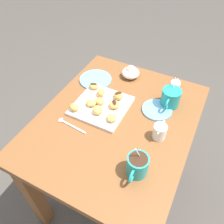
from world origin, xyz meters
name	(u,v)px	position (x,y,z in m)	size (l,w,h in m)	color
ground_plane	(115,187)	(0.00, 0.00, 0.00)	(8.00, 8.00, 0.00)	#423D38
dining_table	(116,138)	(0.00, 0.00, 0.57)	(0.89, 0.72, 0.72)	brown
pastry_plate_square	(101,106)	(-0.04, -0.10, 0.72)	(0.26, 0.26, 0.02)	silver
coffee_mug_teal_left	(171,97)	(-0.21, 0.20, 0.77)	(0.13, 0.09, 0.14)	teal
coffee_mug_teal_right	(137,165)	(0.22, 0.20, 0.77)	(0.12, 0.08, 0.14)	teal
cream_pitcher_white	(160,131)	(0.01, 0.22, 0.75)	(0.10, 0.06, 0.07)	silver
ice_cream_bowl	(131,72)	(-0.34, -0.07, 0.75)	(0.10, 0.10, 0.08)	silver
chocolate_sauce_pitcher	(175,86)	(-0.34, 0.19, 0.75)	(0.09, 0.05, 0.06)	silver
saucer_sky_left	(96,79)	(-0.22, -0.24, 0.72)	(0.18, 0.18, 0.01)	#66A8DB
saucer_sky_right	(157,110)	(-0.15, 0.16, 0.72)	(0.15, 0.15, 0.01)	#66A8DB
loose_spoon_near_saucer	(68,124)	(0.13, -0.19, 0.72)	(0.03, 0.16, 0.01)	silver
beignet_0	(101,92)	(-0.10, -0.14, 0.75)	(0.04, 0.05, 0.04)	#D19347
beignet_1	(94,86)	(-0.13, -0.20, 0.75)	(0.05, 0.04, 0.03)	#D19347
chocolate_drizzle_1	(94,84)	(-0.13, -0.20, 0.76)	(0.04, 0.02, 0.01)	#381E11
beignet_2	(114,105)	(-0.05, -0.04, 0.75)	(0.06, 0.05, 0.03)	#D19347
chocolate_drizzle_2	(114,102)	(-0.05, -0.04, 0.77)	(0.04, 0.02, 0.01)	#381E11
beignet_3	(100,101)	(-0.05, -0.12, 0.75)	(0.05, 0.04, 0.03)	#D19347
beignet_4	(118,96)	(-0.12, -0.05, 0.75)	(0.05, 0.06, 0.03)	#D19347
chocolate_drizzle_4	(119,93)	(-0.12, -0.05, 0.77)	(0.03, 0.02, 0.01)	#381E11
beignet_5	(91,103)	(-0.02, -0.15, 0.75)	(0.05, 0.05, 0.03)	#D19347
beignet_6	(98,110)	(0.02, -0.09, 0.75)	(0.06, 0.05, 0.04)	#D19347
beignet_7	(112,118)	(0.03, -0.01, 0.75)	(0.05, 0.05, 0.03)	#D19347
beignet_8	(74,107)	(0.05, -0.20, 0.75)	(0.05, 0.04, 0.04)	#D19347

